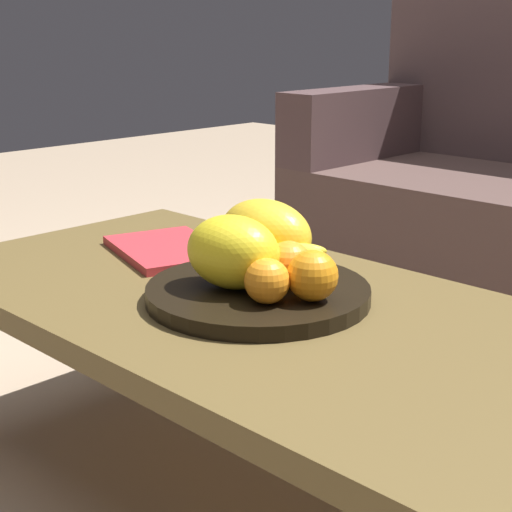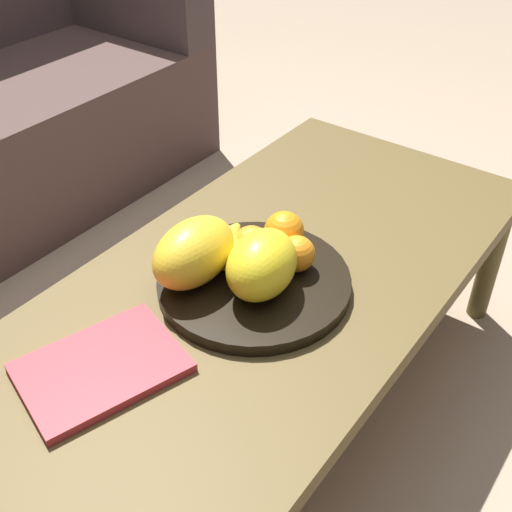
{
  "view_description": "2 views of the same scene",
  "coord_description": "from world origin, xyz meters",
  "views": [
    {
      "loc": [
        0.8,
        -0.85,
        0.81
      ],
      "look_at": [
        -0.03,
        -0.0,
        0.46
      ],
      "focal_mm": 55.45,
      "sensor_mm": 36.0,
      "label": 1
    },
    {
      "loc": [
        -0.76,
        -0.54,
        1.16
      ],
      "look_at": [
        -0.03,
        -0.0,
        0.46
      ],
      "focal_mm": 44.93,
      "sensor_mm": 36.0,
      "label": 2
    }
  ],
  "objects": [
    {
      "name": "banana_bunch",
      "position": [
        -0.04,
        0.06,
        0.44
      ],
      "size": [
        0.15,
        0.17,
        0.06
      ],
      "color": "yellow",
      "rests_on": "fruit_bowl"
    },
    {
      "name": "coffee_table",
      "position": [
        0.0,
        0.0,
        0.35
      ],
      "size": [
        1.29,
        0.61,
        0.39
      ],
      "color": "brown",
      "rests_on": "ground_plane"
    },
    {
      "name": "orange_front",
      "position": [
        0.04,
        -0.05,
        0.45
      ],
      "size": [
        0.07,
        0.07,
        0.07
      ],
      "primitive_type": "sphere",
      "color": "orange",
      "rests_on": "fruit_bowl"
    },
    {
      "name": "orange_left",
      "position": [
        0.01,
        0.03,
        0.45
      ],
      "size": [
        0.07,
        0.07,
        0.07
      ],
      "primitive_type": "sphere",
      "color": "orange",
      "rests_on": "fruit_bowl"
    },
    {
      "name": "melon_smaller_beside",
      "position": [
        -0.09,
        0.08,
        0.47
      ],
      "size": [
        0.18,
        0.12,
        0.12
      ],
      "primitive_type": "ellipsoid",
      "rotation": [
        0.0,
        0.0,
        0.02
      ],
      "color": "yellow",
      "rests_on": "fruit_bowl"
    },
    {
      "name": "melon_large_front",
      "position": [
        -0.05,
        -0.03,
        0.47
      ],
      "size": [
        0.18,
        0.14,
        0.12
      ],
      "primitive_type": "ellipsoid",
      "rotation": [
        0.0,
        0.0,
        0.19
      ],
      "color": "yellow",
      "rests_on": "fruit_bowl"
    },
    {
      "name": "orange_right",
      "position": [
        0.08,
        0.01,
        0.45
      ],
      "size": [
        0.08,
        0.08,
        0.08
      ],
      "primitive_type": "sphere",
      "color": "orange",
      "rests_on": "fruit_bowl"
    },
    {
      "name": "fruit_bowl",
      "position": [
        -0.03,
        -0.0,
        0.4
      ],
      "size": [
        0.36,
        0.36,
        0.03
      ],
      "primitive_type": "cylinder",
      "color": "black",
      "rests_on": "coffee_table"
    },
    {
      "name": "magazine",
      "position": [
        -0.34,
        0.07,
        0.39
      ],
      "size": [
        0.29,
        0.25,
        0.02
      ],
      "primitive_type": "cube",
      "rotation": [
        0.0,
        0.0,
        -0.31
      ],
      "color": "#BB3038",
      "rests_on": "coffee_table"
    }
  ]
}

